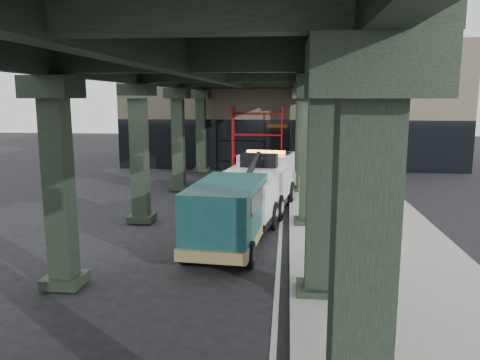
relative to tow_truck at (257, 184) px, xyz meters
The scene contains 8 objects.
ground 3.99m from the tow_truck, 101.06° to the right, with size 90.00×90.00×0.00m, color black.
sidewalk 4.30m from the tow_truck, 24.74° to the right, with size 5.00×40.00×0.15m, color gray.
lane_stripe 2.32m from the tow_truck, 60.83° to the right, with size 0.12×38.00×0.01m, color silver.
viaduct 4.73m from the tow_truck, 123.07° to the right, with size 7.40×32.00×6.40m.
building 16.55m from the tow_truck, 85.54° to the left, with size 22.00×10.00×8.00m, color #C6B793.
scaffolding 10.97m from the tow_truck, 93.83° to the left, with size 3.08×0.88×4.00m.
tow_truck is the anchor object (origin of this frame).
towed_van 4.34m from the tow_truck, 97.45° to the right, with size 2.41×5.23×2.06m.
Camera 1 is at (1.90, -14.21, 4.50)m, focal length 35.00 mm.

